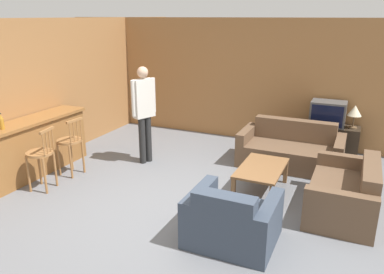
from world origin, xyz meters
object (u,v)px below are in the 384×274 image
Objects in this scene: armchair_near at (232,221)px; coffee_table at (262,170)px; couch_far at (291,151)px; tv_unit at (325,139)px; tv at (328,113)px; bottle at (2,122)px; loveseat_right at (346,194)px; person_by_window at (144,109)px; bar_chair_near at (41,157)px; bar_chair_mid at (70,144)px; table_lamp at (355,111)px.

coffee_table is at bearing 90.79° from armchair_near.
tv_unit is (0.51, 0.90, 0.01)m from couch_far.
armchair_near is at bearing -100.66° from tv.
armchair_near is 3.77m from tv_unit.
coffee_table is at bearing -107.96° from tv.
armchair_near reaches higher than coffee_table.
loveseat_right is at bearing 15.53° from bottle.
tv_unit is at bearing 60.60° from couch_far.
tv_unit is 3.62m from person_by_window.
tv is at bearing 102.40° from loveseat_right.
bar_chair_near is 0.97× the size of armchair_near.
bar_chair_mid reaches higher than armchair_near.
bar_chair_near is 4.29m from couch_far.
tv_unit is at bearing 39.98° from bottle.
bar_chair_near is 4.56m from loveseat_right.
table_lamp is (4.35, 3.54, 0.37)m from bar_chair_near.
loveseat_right is 5.18m from bottle.
person_by_window reaches higher than bar_chair_mid.
tv reaches higher than armchair_near.
person_by_window reaches higher than couch_far.
table_lamp reaches higher than armchair_near.
bar_chair_mid is at bearing -130.35° from person_by_window.
loveseat_right is at bearing -88.97° from table_lamp.
tv_unit is at bearing -180.00° from table_lamp.
bottle reaches higher than table_lamp.
bar_chair_mid is 0.56× the size of couch_far.
couch_far is at bearing 125.39° from loveseat_right.
table_lamp reaches higher than bar_chair_near.
coffee_table is (-0.21, -1.31, 0.08)m from couch_far.
armchair_near is 1.49m from coffee_table.
couch_far is 1.76m from loveseat_right.
bottle is (-3.70, -1.49, 0.72)m from coffee_table.
loveseat_right is 2.42m from table_lamp.
bottle is 6.14m from table_lamp.
bar_chair_mid is at bearing -172.87° from loveseat_right.
person_by_window is (-2.32, 1.84, 0.75)m from armchair_near.
person_by_window reaches higher than coffee_table.
person_by_window is (-3.01, -1.86, 0.20)m from tv.
loveseat_right is 2.39m from tv_unit.
person_by_window is at bearing 62.61° from bar_chair_near.
table_lamp reaches higher than loveseat_right.
coffee_table is 2.42m from person_by_window.
person_by_window is (-3.52, 0.47, 0.75)m from loveseat_right.
bottle reaches higher than tv.
bar_chair_near is 0.56× the size of person_by_window.
tv is at bearing 31.72° from person_by_window.
bar_chair_mid is (0.00, 0.65, 0.00)m from bar_chair_near.
tv is at bearing 79.34° from armchair_near.
tv_unit is 2.76× the size of table_lamp.
coffee_table is at bearing -8.64° from person_by_window.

